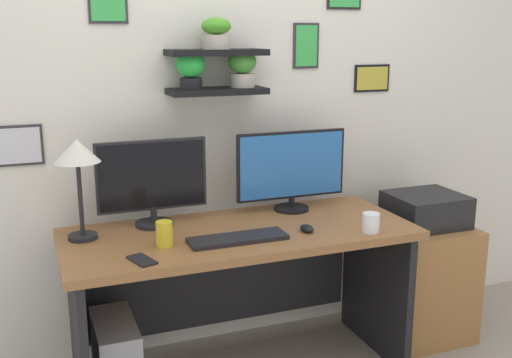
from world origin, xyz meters
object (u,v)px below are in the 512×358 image
Objects in this scene: monitor_right at (291,169)px; coffee_mug at (371,223)px; drawer_cabinet at (421,279)px; desk at (236,268)px; water_cup at (164,234)px; monitor_left at (152,180)px; computer_mouse at (307,228)px; desk_lamp at (77,159)px; printer at (426,209)px; keyboard at (238,238)px; cell_phone at (142,260)px.

coffee_mug is at bearing -67.69° from monitor_right.
desk is at bearing -179.81° from drawer_cabinet.
coffee_mug is 0.82× the size of water_cup.
computer_mouse is (0.64, -0.35, -0.20)m from monitor_left.
desk is at bearing -6.37° from desk_lamp.
water_cup is (-0.38, -0.15, 0.26)m from desk.
monitor_left is at bearing 14.17° from desk_lamp.
coffee_mug is 0.78m from drawer_cabinet.
monitor_left is at bearing -179.99° from monitor_right.
drawer_cabinet is at bearing 0.00° from printer.
monitor_right is (0.36, 0.16, 0.43)m from desk.
coffee_mug is at bearing -10.13° from keyboard.
keyboard is at bearing -50.12° from monitor_left.
computer_mouse is at bearing -28.97° from monitor_left.
cell_phone is at bearing 179.23° from coffee_mug.
coffee_mug is at bearing -17.04° from desk_lamp.
monitor_left reaches higher than computer_mouse.
desk_lamp is 3.21× the size of cell_phone.
keyboard is 0.45m from cell_phone.
desk is 0.90m from desk_lamp.
printer reaches higher than drawer_cabinet.
monitor_left is 1.37× the size of printer.
desk_lamp is (-0.97, 0.27, 0.35)m from computer_mouse.
coffee_mug is at bearing -9.68° from water_cup.
computer_mouse is 1.00× the size of coffee_mug.
water_cup is at bearing -35.02° from desk_lamp.
desk is 4.28× the size of printer.
monitor_left is 0.35m from water_cup.
coffee_mug reaches higher than cell_phone.
keyboard is at bearing -5.98° from cell_phone.
drawer_cabinet is at bearing -2.38° from desk_lamp.
water_cup is at bearing -157.20° from monitor_right.
desk_lamp is 4.08× the size of water_cup.
desk is at bearing 151.07° from coffee_mug.
water_cup is (-0.93, 0.16, 0.01)m from coffee_mug.
monitor_left reaches higher than desk.
water_cup is 0.29× the size of printer.
desk is 0.41m from computer_mouse.
monitor_right is at bearing 77.49° from computer_mouse.
monitor_right is 1.55× the size of printer.
coffee_mug is (1.05, -0.01, 0.04)m from cell_phone.
desk_lamp is at bearing -165.83° from monitor_left.
keyboard reaches higher than drawer_cabinet.
coffee_mug is (0.55, -0.30, 0.25)m from desk.
desk_lamp reaches higher than coffee_mug.
coffee_mug is at bearing -22.73° from computer_mouse.
coffee_mug is 0.24× the size of printer.
monitor_right is 1.31× the size of desk_lamp.
coffee_mug is at bearing -27.18° from monitor_left.
drawer_cabinet is at bearing -6.29° from monitor_left.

